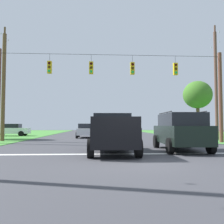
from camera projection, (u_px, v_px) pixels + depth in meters
ground_plane at (133, 162)px, 8.97m from camera, size 120.00×120.00×0.00m
stop_bar_stripe at (125, 154)px, 11.50m from camera, size 14.49×0.45×0.01m
lane_dash_0 at (116, 144)px, 17.48m from camera, size 2.50×0.15×0.01m
lane_dash_1 at (111, 139)px, 23.80m from camera, size 2.50×0.15×0.01m
lane_dash_2 at (108, 136)px, 30.71m from camera, size 2.50×0.15×0.01m
lane_dash_3 at (105, 133)px, 41.30m from camera, size 2.50×0.15×0.01m
lane_dash_4 at (105, 133)px, 42.33m from camera, size 2.50×0.15×0.01m
overhead_signal_span at (112, 91)px, 18.73m from camera, size 17.43×0.31×7.14m
pickup_truck at (112, 133)px, 12.11m from camera, size 2.30×5.41×1.95m
suv_black at (180, 131)px, 13.11m from camera, size 2.37×4.87×2.05m
distant_car_crossing_white at (11, 130)px, 30.19m from camera, size 4.35×2.11×1.52m
distant_car_oncoming at (86, 130)px, 26.49m from camera, size 2.06×4.32×1.52m
utility_pole_mid_right at (216, 82)px, 22.17m from camera, size 0.28×1.74×10.57m
utility_pole_near_left at (3, 85)px, 20.80m from camera, size 0.32×1.69×9.86m
tree_roadside_far_right at (198, 95)px, 29.17m from camera, size 3.42×3.42×6.65m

